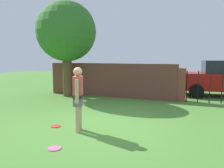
{
  "coord_description": "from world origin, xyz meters",
  "views": [
    {
      "loc": [
        2.52,
        -5.28,
        1.86
      ],
      "look_at": [
        -0.16,
        1.46,
        1.0
      ],
      "focal_mm": 35.98,
      "sensor_mm": 36.0,
      "label": 1
    }
  ],
  "objects_px": {
    "person": "(78,96)",
    "frisbee_pink": "(55,148)",
    "frisbee_red": "(56,126)",
    "tree": "(66,32)"
  },
  "relations": [
    {
      "from": "person",
      "to": "frisbee_pink",
      "type": "height_order",
      "value": "person"
    },
    {
      "from": "frisbee_red",
      "to": "frisbee_pink",
      "type": "bearing_deg",
      "value": -55.14
    },
    {
      "from": "tree",
      "to": "frisbee_pink",
      "type": "bearing_deg",
      "value": -59.7
    },
    {
      "from": "person",
      "to": "frisbee_pink",
      "type": "bearing_deg",
      "value": -17.36
    },
    {
      "from": "tree",
      "to": "frisbee_red",
      "type": "distance_m",
      "value": 5.72
    },
    {
      "from": "frisbee_pink",
      "to": "frisbee_red",
      "type": "height_order",
      "value": "same"
    },
    {
      "from": "person",
      "to": "frisbee_red",
      "type": "bearing_deg",
      "value": -118.48
    },
    {
      "from": "person",
      "to": "frisbee_pink",
      "type": "xyz_separation_m",
      "value": [
        0.11,
        -1.18,
        -0.89
      ]
    },
    {
      "from": "frisbee_pink",
      "to": "frisbee_red",
      "type": "bearing_deg",
      "value": 124.86
    },
    {
      "from": "frisbee_pink",
      "to": "tree",
      "type": "bearing_deg",
      "value": 120.3
    }
  ]
}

